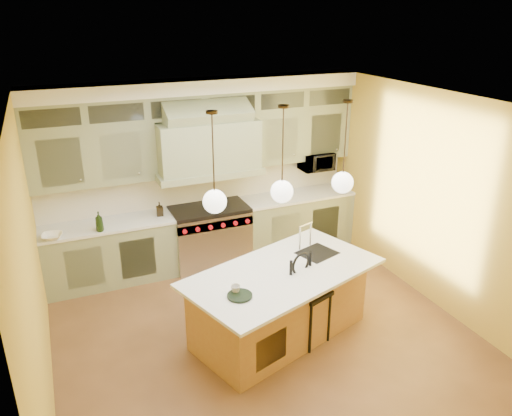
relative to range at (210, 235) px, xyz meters
name	(u,v)px	position (x,y,z in m)	size (l,w,h in m)	color
floor	(264,335)	(0.00, -2.14, -0.49)	(5.00, 5.00, 0.00)	brown
ceiling	(266,105)	(0.00, -2.14, 2.41)	(5.00, 5.00, 0.00)	white
wall_back	(201,171)	(0.00, 0.36, 0.96)	(5.00, 5.00, 0.00)	gold
wall_front	(405,362)	(0.00, -4.64, 0.96)	(5.00, 5.00, 0.00)	gold
wall_left	(31,273)	(-2.50, -2.14, 0.96)	(5.00, 5.00, 0.00)	gold
wall_right	(435,201)	(2.50, -2.14, 0.96)	(5.00, 5.00, 0.00)	gold
back_cabinetry	(206,177)	(0.00, 0.09, 0.94)	(5.00, 0.77, 2.90)	gray
range	(210,235)	(0.00, 0.00, 0.00)	(1.20, 0.74, 0.96)	silver
kitchen_island	(280,301)	(0.19, -2.18, -0.01)	(2.65, 1.94, 1.35)	#9C6637
counter_stool	(308,293)	(0.45, -2.41, 0.17)	(0.51, 0.51, 1.15)	black
microwave	(316,161)	(1.95, 0.11, 0.96)	(0.54, 0.37, 0.30)	black
oil_bottle_a	(99,222)	(-1.67, -0.22, 0.60)	(0.11, 0.11, 0.29)	black
oil_bottle_b	(160,209)	(-0.77, 0.01, 0.56)	(0.10, 0.10, 0.21)	black
fruit_bowl	(52,236)	(-2.30, -0.22, 0.49)	(0.28, 0.28, 0.07)	white
cup	(236,289)	(-0.50, -2.47, 0.48)	(0.11, 0.11, 0.10)	silver
pendant_left	(215,199)	(-0.61, -2.18, 1.46)	(0.26, 0.26, 1.11)	#2D2319
pendant_center	(282,189)	(0.19, -2.18, 1.46)	(0.26, 0.26, 1.11)	#2D2319
pendant_right	(343,180)	(0.99, -2.18, 1.46)	(0.26, 0.26, 1.11)	#2D2319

